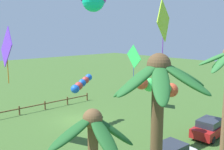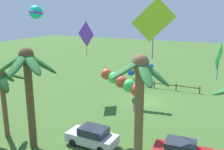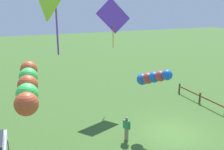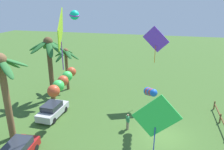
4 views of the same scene
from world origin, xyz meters
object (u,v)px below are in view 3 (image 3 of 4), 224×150
Objects in this scene: kite_tube_0 at (28,87)px; kite_tube_4 at (153,77)px; spectator_0 at (127,128)px; kite_diamond_2 at (113,17)px.

kite_tube_0 is 7.79m from kite_tube_4.
kite_tube_0 is at bearing 99.74° from kite_tube_4.
kite_tube_4 is at bearing -83.85° from spectator_0.
kite_tube_0 is (-1.11, 5.78, 3.81)m from spectator_0.
kite_diamond_2 reaches higher than kite_tube_0.
kite_tube_0 is at bearing 135.39° from kite_diamond_2.
kite_tube_0 is at bearing 100.88° from spectator_0.
kite_tube_0 is 0.92× the size of kite_diamond_2.
kite_tube_0 reaches higher than spectator_0.
kite_diamond_2 is at bearing -15.52° from spectator_0.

